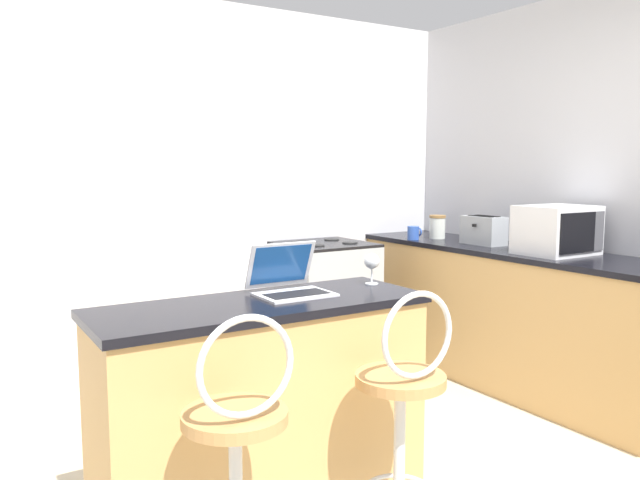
{
  "coord_description": "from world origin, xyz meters",
  "views": [
    {
      "loc": [
        -1.67,
        -1.65,
        1.47
      ],
      "look_at": [
        0.32,
        1.55,
        1.03
      ],
      "focal_mm": 35.0,
      "sensor_mm": 36.0,
      "label": 1
    }
  ],
  "objects_px": {
    "laptop": "(289,281)",
    "storage_jar": "(437,227)",
    "bar_stool_near": "(238,478)",
    "mug_blue": "(414,233)",
    "stove_range": "(325,306)",
    "wine_glass_short": "(372,262)",
    "microwave": "(557,230)",
    "bar_stool_far": "(403,431)",
    "toaster": "(483,230)"
  },
  "relations": [
    {
      "from": "microwave",
      "to": "mug_blue",
      "type": "distance_m",
      "value": 1.11
    },
    {
      "from": "toaster",
      "to": "storage_jar",
      "type": "xyz_separation_m",
      "value": [
        -0.02,
        0.45,
        -0.01
      ]
    },
    {
      "from": "wine_glass_short",
      "to": "laptop",
      "type": "bearing_deg",
      "value": 178.23
    },
    {
      "from": "bar_stool_near",
      "to": "storage_jar",
      "type": "xyz_separation_m",
      "value": [
        2.49,
        1.81,
        0.53
      ]
    },
    {
      "from": "microwave",
      "to": "bar_stool_far",
      "type": "bearing_deg",
      "value": -157.54
    },
    {
      "from": "bar_stool_near",
      "to": "wine_glass_short",
      "type": "height_order",
      "value": "wine_glass_short"
    },
    {
      "from": "bar_stool_far",
      "to": "laptop",
      "type": "distance_m",
      "value": 0.78
    },
    {
      "from": "toaster",
      "to": "bar_stool_far",
      "type": "bearing_deg",
      "value": -143.46
    },
    {
      "from": "bar_stool_far",
      "to": "laptop",
      "type": "bearing_deg",
      "value": 106.23
    },
    {
      "from": "bar_stool_near",
      "to": "wine_glass_short",
      "type": "xyz_separation_m",
      "value": [
        0.94,
        0.56,
        0.54
      ]
    },
    {
      "from": "toaster",
      "to": "storage_jar",
      "type": "height_order",
      "value": "toaster"
    },
    {
      "from": "bar_stool_near",
      "to": "stove_range",
      "type": "relative_size",
      "value": 1.1
    },
    {
      "from": "laptop",
      "to": "wine_glass_short",
      "type": "bearing_deg",
      "value": -1.77
    },
    {
      "from": "stove_range",
      "to": "wine_glass_short",
      "type": "height_order",
      "value": "wine_glass_short"
    },
    {
      "from": "storage_jar",
      "to": "wine_glass_short",
      "type": "relative_size",
      "value": 1.23
    },
    {
      "from": "laptop",
      "to": "toaster",
      "type": "distance_m",
      "value": 2.15
    },
    {
      "from": "toaster",
      "to": "microwave",
      "type": "bearing_deg",
      "value": -88.71
    },
    {
      "from": "wine_glass_short",
      "to": "toaster",
      "type": "bearing_deg",
      "value": 27.03
    },
    {
      "from": "microwave",
      "to": "wine_glass_short",
      "type": "height_order",
      "value": "microwave"
    },
    {
      "from": "microwave",
      "to": "toaster",
      "type": "distance_m",
      "value": 0.6
    },
    {
      "from": "toaster",
      "to": "mug_blue",
      "type": "xyz_separation_m",
      "value": [
        -0.23,
        0.49,
        -0.05
      ]
    },
    {
      "from": "mug_blue",
      "to": "bar_stool_near",
      "type": "bearing_deg",
      "value": -141.03
    },
    {
      "from": "bar_stool_near",
      "to": "mug_blue",
      "type": "bearing_deg",
      "value": 38.97
    },
    {
      "from": "bar_stool_far",
      "to": "mug_blue",
      "type": "xyz_separation_m",
      "value": [
        1.61,
        1.85,
        0.49
      ]
    },
    {
      "from": "bar_stool_near",
      "to": "bar_stool_far",
      "type": "bearing_deg",
      "value": 0.0
    },
    {
      "from": "bar_stool_far",
      "to": "bar_stool_near",
      "type": "bearing_deg",
      "value": 180.0
    },
    {
      "from": "bar_stool_far",
      "to": "storage_jar",
      "type": "relative_size",
      "value": 5.82
    },
    {
      "from": "bar_stool_far",
      "to": "storage_jar",
      "type": "bearing_deg",
      "value": 44.9
    },
    {
      "from": "laptop",
      "to": "wine_glass_short",
      "type": "xyz_separation_m",
      "value": [
        0.43,
        -0.01,
        0.05
      ]
    },
    {
      "from": "bar_stool_near",
      "to": "mug_blue",
      "type": "xyz_separation_m",
      "value": [
        2.28,
        1.85,
        0.49
      ]
    },
    {
      "from": "laptop",
      "to": "storage_jar",
      "type": "bearing_deg",
      "value": 31.96
    },
    {
      "from": "storage_jar",
      "to": "wine_glass_short",
      "type": "distance_m",
      "value": 1.99
    },
    {
      "from": "laptop",
      "to": "microwave",
      "type": "bearing_deg",
      "value": 5.43
    },
    {
      "from": "bar_stool_far",
      "to": "wine_glass_short",
      "type": "height_order",
      "value": "wine_glass_short"
    },
    {
      "from": "microwave",
      "to": "storage_jar",
      "type": "xyz_separation_m",
      "value": [
        -0.03,
        1.05,
        -0.06
      ]
    },
    {
      "from": "microwave",
      "to": "laptop",
      "type": "bearing_deg",
      "value": -174.57
    },
    {
      "from": "bar_stool_near",
      "to": "microwave",
      "type": "bearing_deg",
      "value": 16.87
    },
    {
      "from": "laptop",
      "to": "storage_jar",
      "type": "distance_m",
      "value": 2.34
    },
    {
      "from": "laptop",
      "to": "mug_blue",
      "type": "bearing_deg",
      "value": 35.61
    },
    {
      "from": "stove_range",
      "to": "storage_jar",
      "type": "relative_size",
      "value": 5.28
    },
    {
      "from": "mug_blue",
      "to": "stove_range",
      "type": "bearing_deg",
      "value": 165.36
    },
    {
      "from": "laptop",
      "to": "storage_jar",
      "type": "xyz_separation_m",
      "value": [
        1.98,
        1.24,
        0.04
      ]
    },
    {
      "from": "bar_stool_near",
      "to": "toaster",
      "type": "height_order",
      "value": "toaster"
    },
    {
      "from": "wine_glass_short",
      "to": "stove_range",
      "type": "bearing_deg",
      "value": 65.5
    },
    {
      "from": "bar_stool_near",
      "to": "bar_stool_far",
      "type": "xyz_separation_m",
      "value": [
        0.67,
        0.0,
        0.0
      ]
    },
    {
      "from": "mug_blue",
      "to": "wine_glass_short",
      "type": "distance_m",
      "value": 1.86
    },
    {
      "from": "microwave",
      "to": "toaster",
      "type": "bearing_deg",
      "value": 91.29
    },
    {
      "from": "bar_stool_far",
      "to": "toaster",
      "type": "distance_m",
      "value": 2.35
    },
    {
      "from": "bar_stool_near",
      "to": "laptop",
      "type": "bearing_deg",
      "value": 48.65
    },
    {
      "from": "microwave",
      "to": "toaster",
      "type": "relative_size",
      "value": 1.5
    }
  ]
}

